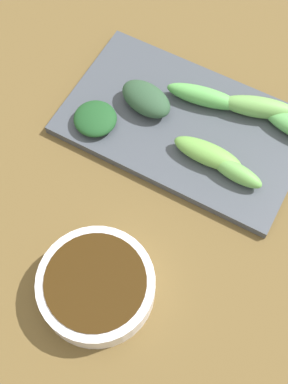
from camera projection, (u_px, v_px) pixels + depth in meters
The scene contains 9 objects.
tabletop at pixel (155, 218), 0.63m from camera, with size 2.10×2.10×0.02m, color brown.
sauce_bowl at pixel (96, 286), 0.56m from camera, with size 0.13×0.13×0.04m.
serving_plate at pixel (184, 125), 0.67m from camera, with size 0.18×0.30×0.01m, color #444A54.
broccoli_leafy_1 at pixel (95, 119), 0.65m from camera, with size 0.05×0.05×0.02m, color #1D4E24.
broccoli_stalk_2 at pixel (208, 154), 0.63m from camera, with size 0.03×0.09×0.02m, color #70B14B.
broccoli_leafy_3 at pixel (146, 99), 0.66m from camera, with size 0.04×0.07×0.03m, color #2E4F34.
broccoli_stalk_4 at pixel (259, 107), 0.66m from camera, with size 0.03×0.10×0.03m, color #73B357.
broccoli_stalk_5 at pixel (204, 96), 0.67m from camera, with size 0.02×0.10×0.02m, color #5FB756.
broccoli_stalk_6 at pixel (237, 172), 0.62m from camera, with size 0.02×0.07×0.02m, color #6BB152.
Camera 1 is at (-0.22, -0.11, 0.59)m, focal length 48.80 mm.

